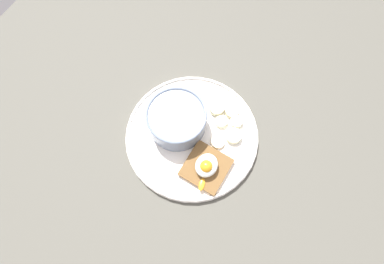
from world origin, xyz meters
The scene contains 11 objects.
ground_plane centered at (0.00, 0.00, 1.00)cm, with size 120.00×120.00×2.00cm, color #4F4D45.
plate centered at (0.00, 0.00, 2.80)cm, with size 29.18×29.18×1.60cm.
oatmeal_bowl centered at (-0.51, -4.01, 6.02)cm, with size 12.74×12.74×5.97cm.
toast_slice centered at (4.99, 6.24, 3.70)cm, with size 8.95×8.95×1.24cm.
poached_egg centered at (5.13, 6.28, 5.71)cm, with size 7.64×4.51×3.49cm.
banana_slice_front centered at (-5.74, 4.18, 3.60)cm, with size 3.78×3.79×1.27cm.
banana_slice_left centered at (-1.19, 5.69, 3.53)cm, with size 4.04×4.08×1.24cm.
banana_slice_back centered at (-7.45, 7.12, 3.58)cm, with size 3.83×3.86×1.27cm.
banana_slice_right centered at (-9.23, 5.03, 3.72)cm, with size 4.51×4.47×1.62cm.
banana_slice_inner centered at (-4.07, 8.07, 3.74)cm, with size 4.36×4.44×1.63cm.
banana_slice_outer centered at (-8.08, 1.80, 3.72)cm, with size 4.61×4.62×1.50cm.
Camera 1 is at (19.09, 10.86, 64.90)cm, focal length 28.00 mm.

